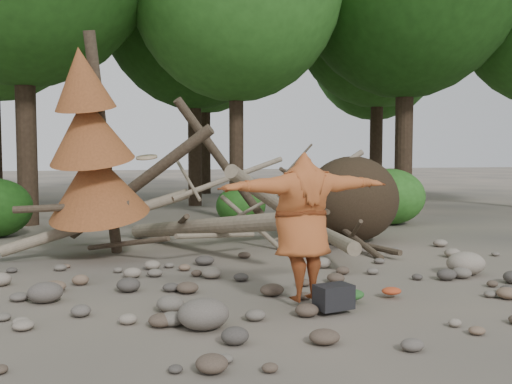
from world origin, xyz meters
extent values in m
plane|color=#514C44|center=(0.00, 0.00, 0.00)|extent=(120.00, 120.00, 0.00)
ellipsoid|color=#332619|center=(2.60, 4.30, 0.99)|extent=(2.20, 1.87, 1.98)
cylinder|color=gray|center=(-1.00, 3.70, 0.55)|extent=(2.61, 5.11, 1.08)
cylinder|color=gray|center=(0.80, 4.20, 0.90)|extent=(3.18, 3.71, 1.90)
cylinder|color=brown|center=(-2.20, 4.60, 1.40)|extent=(3.08, 1.91, 2.49)
cylinder|color=gray|center=(1.60, 3.50, 0.35)|extent=(1.13, 4.98, 0.43)
cylinder|color=brown|center=(-0.30, 4.80, 1.80)|extent=(2.39, 1.03, 2.89)
cylinder|color=gray|center=(-3.00, 4.00, 0.70)|extent=(3.71, 0.86, 1.20)
cylinder|color=#4C3F30|center=(-2.50, 3.50, 0.30)|extent=(1.52, 1.70, 0.49)
cylinder|color=gray|center=(0.20, 4.40, 0.80)|extent=(1.57, 0.85, 0.69)
cylinder|color=#4C3F30|center=(1.80, 4.90, 1.20)|extent=(1.92, 1.25, 1.10)
cylinder|color=gray|center=(-1.20, 4.20, 1.50)|extent=(0.37, 1.42, 0.85)
cylinder|color=#4C3F30|center=(2.20, 3.20, 0.15)|extent=(0.79, 2.54, 0.12)
cylinder|color=gray|center=(-0.80, 3.10, 0.45)|extent=(1.78, 1.11, 0.29)
cylinder|color=#4C3F30|center=(-2.90, 3.80, 2.20)|extent=(0.67, 1.13, 4.35)
cone|color=brown|center=(-3.06, 3.49, 1.50)|extent=(2.06, 2.13, 1.86)
cone|color=brown|center=(-3.16, 3.28, 2.50)|extent=(1.71, 1.78, 1.65)
cone|color=brown|center=(-3.26, 3.09, 3.40)|extent=(1.23, 1.30, 1.41)
cylinder|color=#38281C|center=(-5.00, 9.50, 4.48)|extent=(0.56, 0.56, 8.96)
cylinder|color=#38281C|center=(1.00, 9.20, 3.57)|extent=(0.44, 0.44, 7.14)
cylinder|color=#38281C|center=(7.00, 9.80, 4.72)|extent=(0.60, 0.60, 9.45)
cylinder|color=#38281C|center=(0.50, 14.20, 4.27)|extent=(0.52, 0.52, 8.54)
cylinder|color=#38281C|center=(8.00, 13.80, 4.06)|extent=(0.50, 0.50, 8.12)
cylinder|color=#38281C|center=(2.00, 20.50, 4.38)|extent=(0.54, 0.54, 8.75)
ellipsoid|color=#327524|center=(2.00, 20.50, 9.00)|extent=(8.00, 8.00, 10.00)
cylinder|color=#38281C|center=(11.00, 20.00, 3.92)|extent=(0.46, 0.46, 7.84)
ellipsoid|color=#27631C|center=(11.00, 20.00, 8.06)|extent=(7.17, 7.17, 8.60)
ellipsoid|color=#27631C|center=(0.80, 7.80, 0.56)|extent=(1.40, 1.40, 1.12)
ellipsoid|color=#327524|center=(5.00, 7.00, 0.80)|extent=(2.00, 2.00, 1.60)
imported|color=#AE5427|center=(-0.34, -0.58, 1.07)|extent=(2.51, 0.95, 1.99)
cylinder|color=#9B8162|center=(-2.42, -0.99, 2.01)|extent=(0.31, 0.30, 0.09)
cube|color=black|center=(-0.08, -1.03, 0.15)|extent=(0.52, 0.40, 0.31)
ellipsoid|color=#285E25|center=(0.33, -0.65, 0.07)|extent=(0.39, 0.32, 0.15)
ellipsoid|color=#B6401F|center=(1.01, -0.54, 0.05)|extent=(0.29, 0.24, 0.10)
ellipsoid|color=#645C53|center=(-1.81, -1.26, 0.18)|extent=(0.61, 0.55, 0.36)
ellipsoid|color=gray|center=(2.98, 0.53, 0.20)|extent=(0.65, 0.59, 0.39)
ellipsoid|color=#5A524C|center=(-3.71, 0.47, 0.14)|extent=(0.48, 0.43, 0.29)
camera|label=1|loc=(-2.90, -7.74, 2.07)|focal=40.00mm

